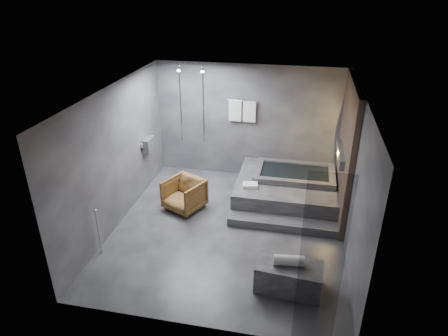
# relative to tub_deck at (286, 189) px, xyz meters

# --- Properties ---
(room) EXTENTS (5.00, 5.04, 2.82)m
(room) POSITION_rel_tub_deck_xyz_m (-0.65, -1.21, 1.48)
(room) COLOR #2A2A2D
(room) RESTS_ON ground
(tub_deck) EXTENTS (2.20, 2.00, 0.50)m
(tub_deck) POSITION_rel_tub_deck_xyz_m (0.00, 0.00, 0.00)
(tub_deck) COLOR #2F2F31
(tub_deck) RESTS_ON ground
(tub_step) EXTENTS (2.20, 0.36, 0.18)m
(tub_step) POSITION_rel_tub_deck_xyz_m (0.00, -1.18, -0.16)
(tub_step) COLOR #2F2F31
(tub_step) RESTS_ON ground
(concrete_bench) EXTENTS (1.10, 0.67, 0.47)m
(concrete_bench) POSITION_rel_tub_deck_xyz_m (0.23, -2.88, -0.01)
(concrete_bench) COLOR #323235
(concrete_bench) RESTS_ON ground
(driftwood_chair) EXTENTS (0.99, 1.00, 0.69)m
(driftwood_chair) POSITION_rel_tub_deck_xyz_m (-2.14, -0.86, 0.10)
(driftwood_chair) COLOR #452A11
(driftwood_chair) RESTS_ON ground
(rolled_towel) EXTENTS (0.50, 0.22, 0.17)m
(rolled_towel) POSITION_rel_tub_deck_xyz_m (0.20, -2.89, 0.31)
(rolled_towel) COLOR white
(rolled_towel) RESTS_ON concrete_bench
(deck_towel) EXTENTS (0.35, 0.29, 0.08)m
(deck_towel) POSITION_rel_tub_deck_xyz_m (-0.76, -0.52, 0.29)
(deck_towel) COLOR white
(deck_towel) RESTS_ON tub_deck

